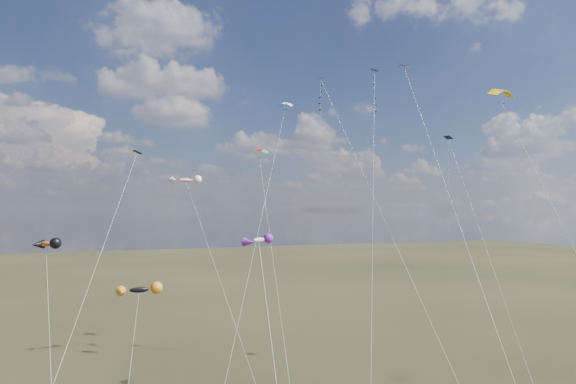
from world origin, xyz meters
name	(u,v)px	position (x,y,z in m)	size (l,w,h in m)	color
diamond_black_high	(374,107)	(11.74, 20.62, 28.95)	(11.41, 16.98, 33.74)	black
diamond_navy_tall	(330,114)	(6.97, 22.41, 28.11)	(1.03, 26.43, 32.96)	#14104E
diamond_black_mid	(110,227)	(-16.86, 16.76, 15.76)	(9.20, 17.32, 22.99)	black
diamond_navy_right	(452,172)	(18.58, 15.75, 21.36)	(5.56, 17.87, 25.49)	#09084B
diamond_orange_center	(436,157)	(5.70, 2.28, 21.23)	(7.97, 24.38, 30.58)	#BE3A00
parafoil_yellow	(502,91)	(15.11, 5.02, 27.67)	(2.66, 16.26, 28.41)	#FEBB08
parafoil_blue_white	(285,105)	(5.13, 31.65, 30.73)	(14.72, 19.60, 31.54)	#103EC1
parafoil_tricolor	(260,152)	(-0.30, 25.78, 23.86)	(2.69, 14.49, 24.55)	gold
novelty_black_orange	(139,290)	(-14.68, 14.46, 10.63)	(3.42, 6.59, 11.22)	black
novelty_orange_black	(46,244)	(-21.97, 20.85, 14.17)	(2.63, 11.65, 14.77)	#C05016
novelty_white_purple	(259,241)	(-8.37, 2.61, 15.14)	(2.80, 11.70, 15.61)	silver
novelty_redwhite_stripe	(186,180)	(-7.57, 31.32, 20.70)	(6.22, 14.14, 21.33)	red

